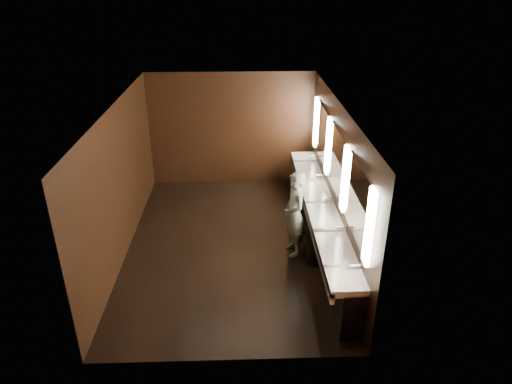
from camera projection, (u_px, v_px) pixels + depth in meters
floor at (231, 244)px, 9.07m from camera, size 6.00×6.00×0.00m
ceiling at (227, 106)px, 7.85m from camera, size 4.00×6.00×0.02m
wall_back at (231, 130)px, 11.15m from camera, size 4.00×0.02×2.80m
wall_front at (224, 278)px, 5.76m from camera, size 4.00×0.02×2.80m
wall_left at (120, 182)px, 8.40m from camera, size 0.02×6.00×2.80m
wall_right at (336, 179)px, 8.52m from camera, size 0.02×6.00×2.80m
sink_counter at (322, 221)px, 8.91m from camera, size 0.55×5.40×1.01m
mirror_band at (336, 161)px, 8.37m from camera, size 0.06×5.03×1.15m
person at (295, 214)px, 8.45m from camera, size 0.51×0.68×1.67m
trash_bin at (315, 251)px, 8.40m from camera, size 0.42×0.42×0.50m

